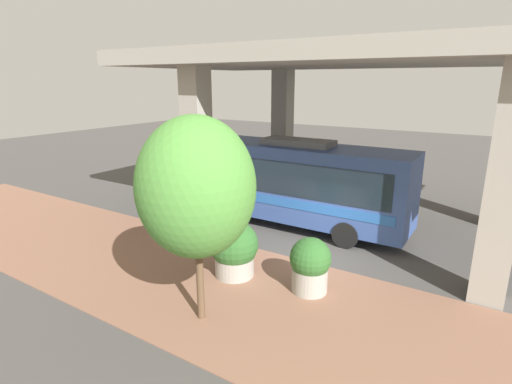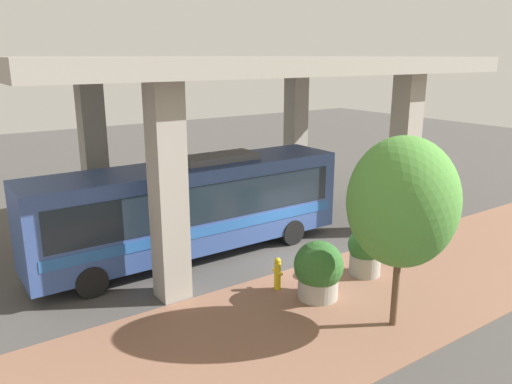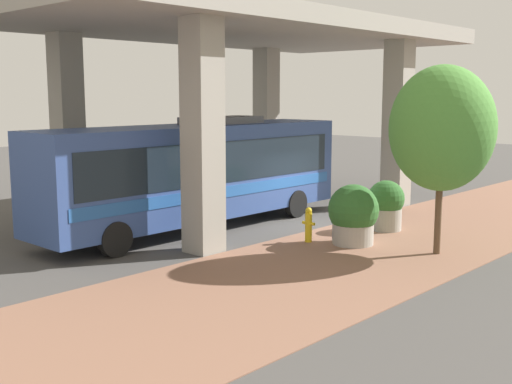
% 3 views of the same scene
% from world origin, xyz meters
% --- Properties ---
extents(ground_plane, '(80.00, 80.00, 0.00)m').
position_xyz_m(ground_plane, '(0.00, 0.00, 0.00)').
color(ground_plane, '#474442').
rests_on(ground_plane, ground).
extents(sidewalk_strip, '(6.00, 40.00, 0.02)m').
position_xyz_m(sidewalk_strip, '(-3.00, 0.00, 0.01)').
color(sidewalk_strip, '#845B47').
rests_on(sidewalk_strip, ground).
extents(overpass, '(9.40, 18.46, 7.15)m').
position_xyz_m(overpass, '(4.00, 0.00, 6.24)').
color(overpass, '#9E998E').
rests_on(overpass, ground).
extents(bus, '(2.57, 11.65, 3.70)m').
position_xyz_m(bus, '(3.00, 3.21, 2.00)').
color(bus, '#334C8C').
rests_on(bus, ground).
extents(fire_hydrant, '(0.44, 0.21, 1.08)m').
position_xyz_m(fire_hydrant, '(-0.98, 2.30, 0.55)').
color(fire_hydrant, gold).
rests_on(fire_hydrant, ground).
extents(planter_front, '(1.20, 1.20, 1.67)m').
position_xyz_m(planter_front, '(-1.76, -0.81, 0.85)').
color(planter_front, '#9E998E').
rests_on(planter_front, ground).
extents(planter_middle, '(1.51, 1.51, 1.82)m').
position_xyz_m(planter_middle, '(-2.13, 1.62, 0.90)').
color(planter_middle, '#9E998E').
rests_on(planter_middle, ground).
extents(street_tree_near, '(2.88, 2.88, 5.26)m').
position_xyz_m(street_tree_near, '(-4.53, 0.98, 3.53)').
color(street_tree_near, brown).
rests_on(street_tree_near, ground).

